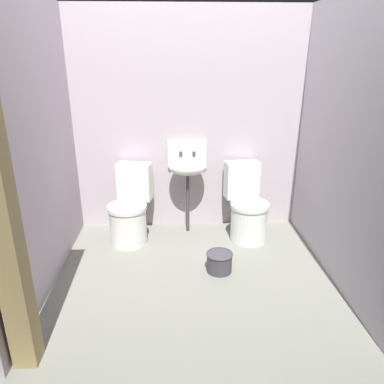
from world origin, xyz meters
TOP-DOWN VIEW (x-y plane):
  - ground_plane at (0.00, 0.00)m, footprint 2.84×2.58m
  - wall_back at (0.00, 1.14)m, footprint 2.84×0.10m
  - wall_left at (-1.27, 0.10)m, footprint 0.10×2.38m
  - wall_right at (1.27, 0.10)m, footprint 0.10×2.38m
  - toilet_left at (-0.63, 0.74)m, footprint 0.49×0.66m
  - toilet_right at (0.61, 0.74)m, footprint 0.46×0.64m
  - sink at (-0.02, 0.93)m, footprint 0.42×0.35m
  - bucket at (0.24, 0.06)m, footprint 0.25×0.25m

SIDE VIEW (x-z plane):
  - ground_plane at x=0.00m, z-range -0.08..0.00m
  - bucket at x=0.24m, z-range 0.00..0.19m
  - toilet_left at x=-0.63m, z-range -0.07..0.71m
  - toilet_right at x=0.61m, z-range -0.07..0.71m
  - sink at x=-0.02m, z-range 0.26..1.25m
  - wall_back at x=0.00m, z-range 0.00..2.34m
  - wall_left at x=-1.27m, z-range 0.00..2.34m
  - wall_right at x=1.27m, z-range 0.00..2.34m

